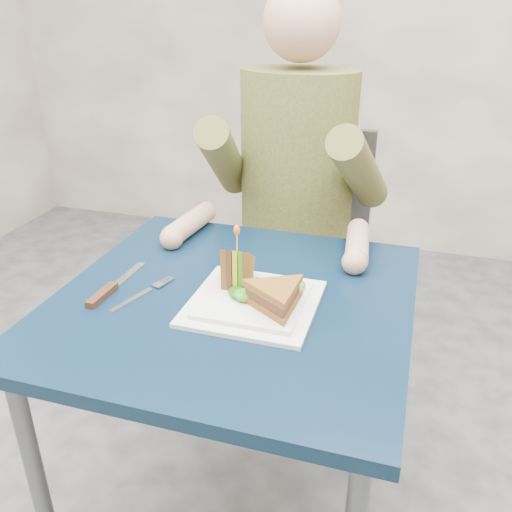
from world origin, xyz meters
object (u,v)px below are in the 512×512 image
(chair, at_px, (300,249))
(fork, at_px, (141,294))
(diner, at_px, (296,148))
(sandwich_flat, at_px, (276,296))
(plate, at_px, (254,302))
(knife, at_px, (107,291))
(sandwich_upright, at_px, (237,270))
(table, at_px, (234,327))

(chair, distance_m, fork, 0.78)
(diner, relative_size, fork, 4.27)
(diner, bearing_deg, sandwich_flat, -79.99)
(plate, bearing_deg, knife, -171.92)
(sandwich_upright, bearing_deg, fork, -158.37)
(table, distance_m, diner, 0.62)
(chair, relative_size, knife, 4.20)
(table, relative_size, plate, 2.88)
(fork, bearing_deg, table, 16.21)
(chair, height_order, diner, diner)
(sandwich_flat, relative_size, sandwich_upright, 1.44)
(table, distance_m, sandwich_flat, 0.17)
(plate, relative_size, knife, 1.17)
(plate, distance_m, sandwich_upright, 0.08)
(sandwich_flat, bearing_deg, fork, -178.71)
(sandwich_flat, bearing_deg, knife, -176.91)
(plate, xyz_separation_m, sandwich_upright, (-0.05, 0.04, 0.05))
(table, xyz_separation_m, sandwich_flat, (0.11, -0.05, 0.12))
(table, height_order, knife, knife)
(diner, relative_size, knife, 3.36)
(plate, height_order, knife, plate)
(sandwich_upright, bearing_deg, table, -98.29)
(diner, height_order, sandwich_flat, diner)
(sandwich_upright, distance_m, knife, 0.29)
(table, bearing_deg, diner, 90.00)
(diner, bearing_deg, chair, 90.00)
(chair, xyz_separation_m, sandwich_upright, (0.00, -0.65, 0.24))
(chair, distance_m, sandwich_flat, 0.77)
(plate, bearing_deg, sandwich_upright, 138.00)
(chair, relative_size, sandwich_flat, 4.55)
(table, bearing_deg, fork, -163.79)
(knife, bearing_deg, fork, 10.22)
(plate, distance_m, fork, 0.25)
(table, height_order, fork, fork)
(sandwich_flat, height_order, knife, sandwich_flat)
(diner, distance_m, sandwich_flat, 0.64)
(table, distance_m, sandwich_upright, 0.14)
(plate, distance_m, sandwich_flat, 0.07)
(chair, xyz_separation_m, diner, (-0.00, -0.11, 0.37))
(diner, distance_m, sandwich_upright, 0.56)
(table, xyz_separation_m, fork, (-0.19, -0.06, 0.08))
(sandwich_flat, xyz_separation_m, knife, (-0.37, -0.02, -0.04))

